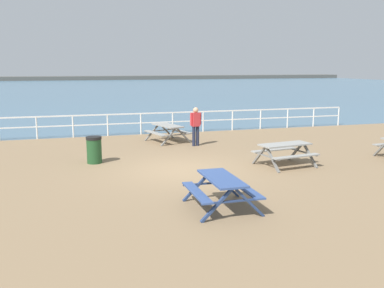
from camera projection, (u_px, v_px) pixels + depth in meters
name	position (u px, v px, depth m)	size (l,w,h in m)	color
ground_plane	(181.00, 173.00, 14.20)	(30.00, 24.00, 0.20)	#846B4C
sea_band	(89.00, 89.00, 63.92)	(142.00, 90.00, 0.01)	#476B84
distant_shoreline	(79.00, 80.00, 104.46)	(142.00, 6.00, 1.80)	#4C4C47
seaward_railing	(141.00, 120.00, 21.35)	(23.07, 0.07, 1.08)	white
picnic_table_near_left	(285.00, 149.00, 14.63)	(2.01, 1.77, 0.80)	gray
picnic_table_near_right	(168.00, 129.00, 19.27)	(1.94, 2.14, 0.80)	gray
picnic_table_mid_centre	(222.00, 185.00, 10.23)	(1.57, 1.82, 0.80)	#334C84
visitor	(196.00, 124.00, 18.25)	(0.52, 0.28, 1.66)	#1E2338
litter_bin	(94.00, 150.00, 15.07)	(0.55, 0.55, 0.95)	#1E4723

